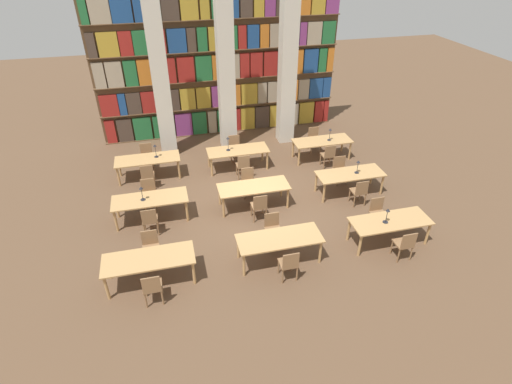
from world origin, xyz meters
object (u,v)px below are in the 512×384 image
Objects in this scene: chair_5 at (378,212)px; chair_16 at (328,155)px; chair_14 at (243,165)px; desk_lamp_5 at (330,132)px; reading_table_2 at (390,223)px; chair_10 at (359,191)px; desk_lamp_4 at (228,141)px; chair_1 at (151,246)px; chair_13 at (147,155)px; chair_0 at (152,287)px; chair_4 at (405,244)px; chair_12 at (148,175)px; reading_table_7 at (238,152)px; chair_3 at (273,228)px; reading_table_0 at (149,261)px; reading_table_1 at (279,240)px; chair_15 at (235,147)px; desk_lamp_3 at (155,149)px; chair_9 at (248,181)px; desk_lamp_0 at (387,213)px; pillar_left at (160,74)px; chair_8 at (259,206)px; pillar_center at (226,69)px; pillar_right at (288,65)px; desk_lamp_1 at (141,191)px; desk_lamp_2 at (358,165)px; reading_table_8 at (322,142)px; reading_table_3 at (150,201)px; chair_17 at (314,138)px; reading_table_6 at (148,161)px; chair_11 at (340,169)px; chair_6 at (150,220)px; reading_table_5 at (350,175)px; chair_2 at (289,264)px; reading_table_4 at (254,188)px.

chair_5 is 1.00× the size of chair_16.
desk_lamp_5 is (3.34, 0.64, 0.54)m from chair_14.
chair_10 reaches higher than reading_table_2.
chair_5 is 1.78× the size of desk_lamp_4.
chair_10 is 1.00× the size of chair_16.
chair_1 is 4.98m from chair_13.
chair_0 is 1.00× the size of chair_4.
reading_table_7 is at bearing 10.93° from chair_12.
reading_table_0 is at bearing 11.92° from chair_3.
chair_15 is at bearing 90.13° from reading_table_1.
desk_lamp_3 is at bearing 117.21° from chair_13.
chair_9 is at bearing -92.88° from chair_14.
desk_lamp_5 reaches higher than desk_lamp_0.
pillar_left is 6.69× the size of chair_8.
pillar_right is (2.29, 0.00, 0.00)m from pillar_center.
chair_10 is at bearing -6.62° from desk_lamp_1.
chair_3 reaches higher than reading_table_2.
chair_1 and chair_16 have the same top height.
desk_lamp_2 is 2.46m from reading_table_8.
chair_17 is at bearing 26.33° from reading_table_3.
desk_lamp_4 is at bearing 121.38° from chair_4.
chair_3 reaches higher than reading_table_8.
desk_lamp_2 is 6.86m from reading_table_6.
desk_lamp_3 is 5.90m from reading_table_8.
chair_13 is at bearing -22.06° from chair_11.
chair_11 is 6.17m from desk_lamp_3.
desk_lamp_1 is 0.49× the size of chair_17.
pillar_right is 6.69× the size of chair_10.
chair_6 is 6.22m from reading_table_5.
reading_table_8 is at bearing 20.43° from desk_lamp_1.
chair_17 is at bearing 90.26° from chair_4.
chair_16 reaches higher than reading_table_0.
desk_lamp_1 is 1.00× the size of desk_lamp_2.
pillar_left is at bearing 79.84° from reading_table_3.
chair_17 is at bearing -11.91° from pillar_left.
pillar_left is 12.95× the size of desk_lamp_3.
pillar_left is at bearing 180.00° from pillar_center.
chair_12 is at bearing -155.84° from pillar_right.
chair_8 is at bearing 92.24° from chair_2.
reading_table_5 is at bearing -90.46° from reading_table_8.
chair_8 is at bearing 24.15° from chair_11.
chair_0 is 2.52m from chair_6.
pillar_left is at bearing 161.63° from desk_lamp_5.
chair_13 is at bearing 90.00° from chair_12.
pillar_left is at bearing -33.23° from chair_11.
chair_1 and chair_13 have the same top height.
chair_14 is at bearing 28.33° from reading_table_3.
reading_table_4 is 2.37× the size of chair_11.
chair_16 is at bearing -7.50° from reading_table_6.
reading_table_4 and reading_table_8 have the same top height.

